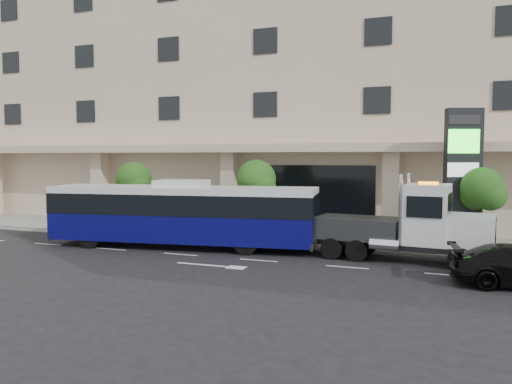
# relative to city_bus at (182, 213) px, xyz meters

# --- Properties ---
(ground) EXTENTS (120.00, 120.00, 0.00)m
(ground) POSITION_rel_city_bus_xyz_m (4.82, -0.19, -1.78)
(ground) COLOR black
(ground) RESTS_ON ground
(sidewalk) EXTENTS (120.00, 6.00, 0.15)m
(sidewalk) POSITION_rel_city_bus_xyz_m (4.82, 4.81, -1.70)
(sidewalk) COLOR gray
(sidewalk) RESTS_ON ground
(curb) EXTENTS (120.00, 0.30, 0.15)m
(curb) POSITION_rel_city_bus_xyz_m (4.82, 1.81, -1.70)
(curb) COLOR gray
(curb) RESTS_ON ground
(convention_center) EXTENTS (60.00, 17.60, 20.00)m
(convention_center) POSITION_rel_city_bus_xyz_m (4.82, 15.23, 8.19)
(convention_center) COLOR #C5B094
(convention_center) RESTS_ON ground
(tree_left) EXTENTS (2.27, 2.20, 4.22)m
(tree_left) POSITION_rel_city_bus_xyz_m (-5.16, 3.40, 1.33)
(tree_left) COLOR #422B19
(tree_left) RESTS_ON sidewalk
(tree_mid) EXTENTS (2.28, 2.20, 4.38)m
(tree_mid) POSITION_rel_city_bus_xyz_m (2.84, 3.40, 1.48)
(tree_mid) COLOR #422B19
(tree_mid) RESTS_ON sidewalk
(tree_right) EXTENTS (2.10, 2.00, 4.04)m
(tree_right) POSITION_rel_city_bus_xyz_m (14.34, 3.40, 1.26)
(tree_right) COLOR #422B19
(tree_right) RESTS_ON sidewalk
(city_bus) EXTENTS (14.05, 4.70, 3.50)m
(city_bus) POSITION_rel_city_bus_xyz_m (0.00, 0.00, 0.00)
(city_bus) COLOR black
(city_bus) RESTS_ON ground
(tow_truck) EXTENTS (8.69, 2.87, 3.94)m
(tow_truck) POSITION_rel_city_bus_xyz_m (11.20, 0.34, -0.16)
(tow_truck) COLOR #2D3033
(tow_truck) RESTS_ON ground
(signage_pylon) EXTENTS (1.81, 1.15, 6.89)m
(signage_pylon) POSITION_rel_city_bus_xyz_m (13.46, 3.80, 1.86)
(signage_pylon) COLOR black
(signage_pylon) RESTS_ON sidewalk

